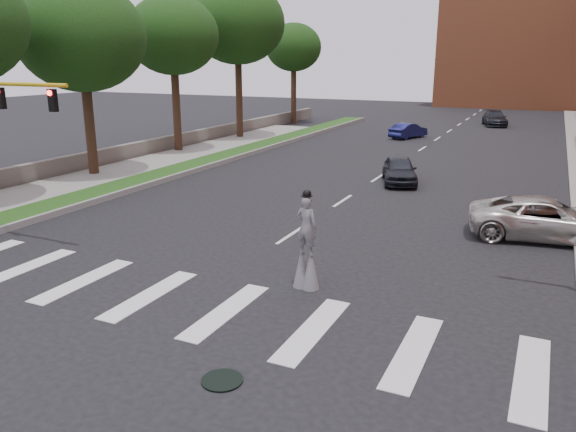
{
  "coord_description": "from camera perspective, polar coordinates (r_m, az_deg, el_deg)",
  "views": [
    {
      "loc": [
        8.77,
        -11.0,
        6.66
      ],
      "look_at": [
        1.3,
        4.96,
        1.7
      ],
      "focal_mm": 35.0,
      "sensor_mm": 36.0,
      "label": 1
    }
  ],
  "objects": [
    {
      "name": "sidewalk_left",
      "position": [
        32.03,
        -22.37,
        2.69
      ],
      "size": [
        4.0,
        60.0,
        0.18
      ],
      "primitive_type": "cube",
      "color": "gray",
      "rests_on": "ground"
    },
    {
      "name": "stone_wall",
      "position": [
        42.31,
        -12.87,
        7.03
      ],
      "size": [
        0.5,
        56.0,
        1.1
      ],
      "primitive_type": "cube",
      "color": "#615C53",
      "rests_on": "ground"
    },
    {
      "name": "tree_5",
      "position": [
        60.05,
        0.58,
        16.72
      ],
      "size": [
        5.71,
        5.71,
        10.18
      ],
      "color": "#301E13",
      "rests_on": "ground"
    },
    {
      "name": "ground_plane",
      "position": [
        15.57,
        -12.36,
        -10.0
      ],
      "size": [
        160.0,
        160.0,
        0.0
      ],
      "primitive_type": "plane",
      "color": "black",
      "rests_on": "ground"
    },
    {
      "name": "stilt_performer",
      "position": [
        16.63,
        1.88,
        -3.39
      ],
      "size": [
        0.84,
        0.56,
        3.03
      ],
      "rotation": [
        0.0,
        0.0,
        3.02
      ],
      "color": "#301E13",
      "rests_on": "ground"
    },
    {
      "name": "grass_median",
      "position": [
        37.61,
        -8.02,
        5.57
      ],
      "size": [
        2.0,
        60.0,
        0.25
      ],
      "primitive_type": "cube",
      "color": "#1B4213",
      "rests_on": "ground"
    },
    {
      "name": "tree_3",
      "position": [
        41.83,
        -11.64,
        17.5
      ],
      "size": [
        6.42,
        6.42,
        10.95
      ],
      "color": "#301E13",
      "rests_on": "ground"
    },
    {
      "name": "tree_2",
      "position": [
        34.31,
        -20.26,
        16.7
      ],
      "size": [
        7.09,
        7.09,
        10.84
      ],
      "color": "#301E13",
      "rests_on": "ground"
    },
    {
      "name": "tree_4",
      "position": [
        48.56,
        -5.17,
        18.91
      ],
      "size": [
        7.79,
        7.79,
        12.75
      ],
      "color": "#301E13",
      "rests_on": "ground"
    },
    {
      "name": "car_far",
      "position": [
        61.97,
        20.26,
        9.29
      ],
      "size": [
        3.18,
        5.41,
        1.47
      ],
      "primitive_type": "imported",
      "rotation": [
        0.0,
        0.0,
        0.23
      ],
      "color": "black",
      "rests_on": "ground"
    },
    {
      "name": "car_mid",
      "position": [
        50.01,
        12.13,
        8.48
      ],
      "size": [
        2.74,
        4.18,
        1.3
      ],
      "primitive_type": "imported",
      "rotation": [
        0.0,
        0.0,
        2.76
      ],
      "color": "#15174B",
      "rests_on": "ground"
    },
    {
      "name": "car_near",
      "position": [
        31.64,
        11.25,
        4.63
      ],
      "size": [
        3.02,
        4.64,
        1.47
      ],
      "primitive_type": "imported",
      "rotation": [
        0.0,
        0.0,
        0.32
      ],
      "color": "black",
      "rests_on": "ground"
    },
    {
      "name": "manhole",
      "position": [
        12.59,
        -6.71,
        -16.24
      ],
      "size": [
        0.9,
        0.9,
        0.04
      ],
      "primitive_type": "cylinder",
      "color": "black",
      "rests_on": "ground"
    },
    {
      "name": "building_backdrop",
      "position": [
        89.07,
        24.27,
        15.91
      ],
      "size": [
        26.0,
        14.0,
        18.0
      ],
      "primitive_type": "cube",
      "color": "#CA6A3F",
      "rests_on": "ground"
    },
    {
      "name": "suv_crossing",
      "position": [
        23.43,
        24.78,
        -0.28
      ],
      "size": [
        5.97,
        3.39,
        1.57
      ],
      "primitive_type": "imported",
      "rotation": [
        0.0,
        0.0,
        1.71
      ],
      "color": "beige",
      "rests_on": "ground"
    },
    {
      "name": "median_curb",
      "position": [
        37.05,
        -6.65,
        5.49
      ],
      "size": [
        0.2,
        60.0,
        0.28
      ],
      "primitive_type": "cube",
      "color": "gray",
      "rests_on": "ground"
    }
  ]
}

